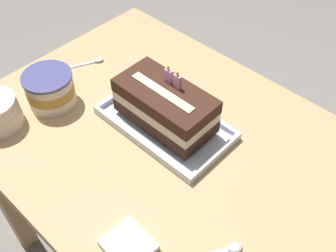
{
  "coord_description": "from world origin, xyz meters",
  "views": [
    {
      "loc": [
        0.46,
        -0.5,
        1.53
      ],
      "look_at": [
        -0.03,
        0.02,
        0.75
      ],
      "focal_mm": 43.54,
      "sensor_mm": 36.0,
      "label": 1
    }
  ],
  "objects_px": {
    "foil_tray": "(165,124)",
    "serving_spoon_near_tray": "(226,250)",
    "ice_cream_tub": "(50,89)",
    "napkin_pile": "(129,245)",
    "serving_spoon_by_bowls": "(92,62)",
    "birthday_cake": "(165,105)"
  },
  "relations": [
    {
      "from": "foil_tray",
      "to": "serving_spoon_near_tray",
      "type": "height_order",
      "value": "foil_tray"
    },
    {
      "from": "ice_cream_tub",
      "to": "foil_tray",
      "type": "bearing_deg",
      "value": 27.31
    },
    {
      "from": "ice_cream_tub",
      "to": "napkin_pile",
      "type": "relative_size",
      "value": 1.32
    },
    {
      "from": "serving_spoon_near_tray",
      "to": "ice_cream_tub",
      "type": "bearing_deg",
      "value": 178.03
    },
    {
      "from": "ice_cream_tub",
      "to": "serving_spoon_by_bowls",
      "type": "height_order",
      "value": "ice_cream_tub"
    },
    {
      "from": "ice_cream_tub",
      "to": "napkin_pile",
      "type": "bearing_deg",
      "value": -17.86
    },
    {
      "from": "birthday_cake",
      "to": "serving_spoon_by_bowls",
      "type": "distance_m",
      "value": 0.36
    },
    {
      "from": "ice_cream_tub",
      "to": "serving_spoon_near_tray",
      "type": "relative_size",
      "value": 1.01
    },
    {
      "from": "ice_cream_tub",
      "to": "serving_spoon_near_tray",
      "type": "distance_m",
      "value": 0.63
    },
    {
      "from": "foil_tray",
      "to": "ice_cream_tub",
      "type": "height_order",
      "value": "ice_cream_tub"
    },
    {
      "from": "ice_cream_tub",
      "to": "napkin_pile",
      "type": "xyz_separation_m",
      "value": [
        0.48,
        -0.15,
        -0.04
      ]
    },
    {
      "from": "ice_cream_tub",
      "to": "serving_spoon_by_bowls",
      "type": "bearing_deg",
      "value": 107.18
    },
    {
      "from": "napkin_pile",
      "to": "serving_spoon_by_bowls",
      "type": "bearing_deg",
      "value": 147.37
    },
    {
      "from": "foil_tray",
      "to": "serving_spoon_near_tray",
      "type": "xyz_separation_m",
      "value": [
        0.34,
        -0.17,
        -0.0
      ]
    },
    {
      "from": "foil_tray",
      "to": "serving_spoon_by_bowls",
      "type": "height_order",
      "value": "foil_tray"
    },
    {
      "from": "foil_tray",
      "to": "birthday_cake",
      "type": "xyz_separation_m",
      "value": [
        -0.0,
        0.0,
        0.07
      ]
    },
    {
      "from": "foil_tray",
      "to": "serving_spoon_by_bowls",
      "type": "distance_m",
      "value": 0.35
    },
    {
      "from": "birthday_cake",
      "to": "serving_spoon_near_tray",
      "type": "height_order",
      "value": "birthday_cake"
    },
    {
      "from": "serving_spoon_by_bowls",
      "to": "napkin_pile",
      "type": "xyz_separation_m",
      "value": [
        0.54,
        -0.34,
        0.0
      ]
    },
    {
      "from": "serving_spoon_near_tray",
      "to": "napkin_pile",
      "type": "xyz_separation_m",
      "value": [
        -0.15,
        -0.13,
        0.0
      ]
    },
    {
      "from": "ice_cream_tub",
      "to": "napkin_pile",
      "type": "distance_m",
      "value": 0.5
    },
    {
      "from": "birthday_cake",
      "to": "serving_spoon_by_bowls",
      "type": "height_order",
      "value": "birthday_cake"
    }
  ]
}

